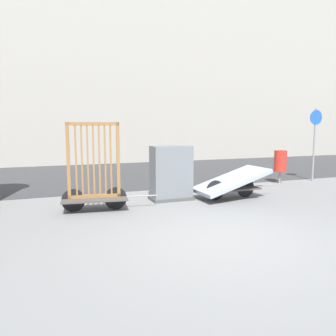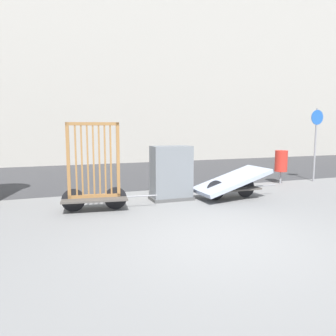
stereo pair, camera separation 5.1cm
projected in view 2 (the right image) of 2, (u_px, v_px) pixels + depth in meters
ground_plane at (223, 239)px, 5.37m from camera, size 60.00×60.00×0.00m
road_strip at (120, 174)px, 12.91m from camera, size 56.00×7.35×0.01m
building_facade at (95, 15)px, 17.25m from camera, size 48.00×4.00×15.39m
bike_cart_with_bedframe at (94, 182)px, 7.15m from camera, size 2.12×0.86×1.93m
bike_cart_with_mattress at (231, 182)px, 8.35m from camera, size 2.31×1.09×0.78m
utility_cabinet at (171, 175)px, 8.22m from camera, size 1.05×0.60×1.36m
trash_bin at (281, 161)px, 10.59m from camera, size 0.40×0.40×1.08m
sign_post at (316, 135)px, 10.94m from camera, size 0.49×0.06×2.44m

